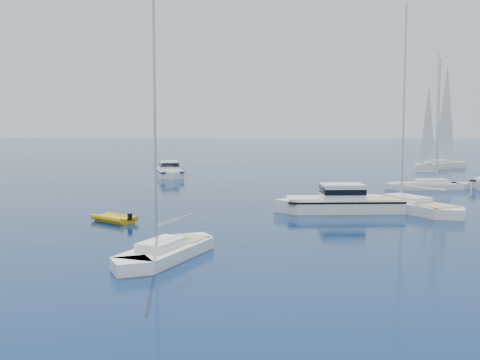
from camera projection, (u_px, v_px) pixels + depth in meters
The scene contains 8 objects.
ground at pixel (121, 298), 24.09m from camera, with size 400.00×400.00×0.00m, color navy.
motor_cruiser_centre at pixel (339, 212), 46.48m from camera, with size 3.13×10.22×2.68m, color silver, non-canonical shape.
motor_cruiser_horizon at pixel (169, 177), 75.03m from camera, with size 2.76×9.01×2.36m, color silver, non-canonical shape.
sailboat_fore at pixel (166, 258), 30.95m from camera, with size 2.34×9.00×13.22m, color white, non-canonical shape.
sailboat_mid_r at pixel (411, 211), 46.82m from camera, with size 2.85×10.96×16.11m, color white, non-canonical shape.
sailboat_centre at pixel (428, 189), 61.69m from camera, with size 2.35×9.06×13.31m, color white, non-canonical shape.
sailboat_sails_far at pixel (440, 168), 88.02m from camera, with size 2.94×11.31×16.63m, color white, non-canonical shape.
tender_yellow at pixel (114, 222), 41.92m from camera, with size 1.87×3.36×0.95m, color #C8970B, non-canonical shape.
Camera 1 is at (6.80, -23.00, 6.89)m, focal length 46.60 mm.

